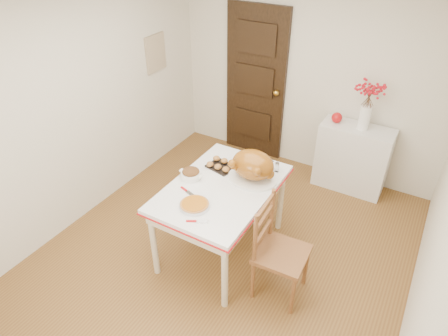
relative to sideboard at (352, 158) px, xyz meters
The scene contains 20 objects.
floor 1.98m from the sideboard, 113.16° to the right, with size 3.50×4.00×0.00m, color brown.
wall_back 1.14m from the sideboard, 163.88° to the left, with size 3.50×0.00×2.50m, color beige.
wall_front 3.94m from the sideboard, 101.39° to the right, with size 3.50×0.00×2.50m, color beige.
wall_left 3.19m from the sideboard, 144.67° to the right, with size 0.00×4.00×2.50m, color beige.
wall_right 2.20m from the sideboard, 60.95° to the right, with size 0.00×4.00×2.50m, color beige.
door_back 1.59m from the sideboard, behind, with size 0.85×0.06×2.06m, color black.
photo_board 2.77m from the sideboard, 166.89° to the right, with size 0.03×0.35×0.45m, color #CCBC90.
sideboard is the anchor object (origin of this frame).
kitchen_table 1.96m from the sideboard, 115.11° to the right, with size 0.93×1.36×0.82m, color white, non-canonical shape.
chair_oak 1.98m from the sideboard, 92.78° to the right, with size 0.44×0.44×0.99m, color brown, non-canonical shape.
berry_vase 0.72m from the sideboard, ahead, with size 0.31×0.31×0.59m, color white, non-canonical shape.
apple 0.56m from the sideboard, behind, with size 0.13×0.13×0.13m, color #B00F12.
turkey_platter 1.74m from the sideboard, 112.41° to the right, with size 0.49×0.39×0.31m, color brown, non-canonical shape.
pumpkin_pie 2.37m from the sideboard, 112.20° to the right, with size 0.27×0.27×0.06m, color #A3580F.
stuffing_dish 2.19m from the sideboard, 122.73° to the right, with size 0.25×0.20×0.10m, color brown, non-canonical shape.
rolls_tray 1.85m from the sideboard, 123.65° to the right, with size 0.27×0.21×0.07m, color #A4642B, non-canonical shape.
pie_server 2.47m from the sideboard, 108.06° to the right, with size 0.19×0.05×0.01m, color silver, non-canonical shape.
carving_knife 2.31m from the sideboard, 117.24° to the right, with size 0.23×0.06×0.01m, color silver, non-canonical shape.
drinking_glass 1.57m from the sideboard, 123.23° to the right, with size 0.06×0.06×0.11m, color white.
shaker_pair 1.45m from the sideboard, 111.81° to the right, with size 0.10×0.04×0.10m, color white, non-canonical shape.
Camera 1 is at (1.46, -2.59, 3.04)m, focal length 31.63 mm.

